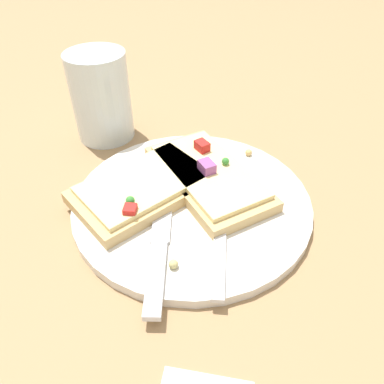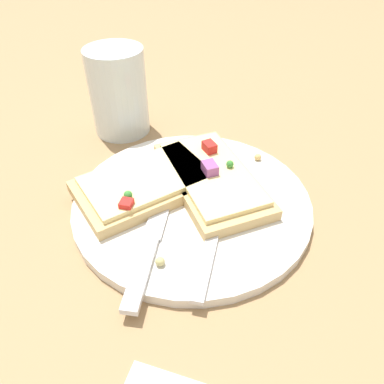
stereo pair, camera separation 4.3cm
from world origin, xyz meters
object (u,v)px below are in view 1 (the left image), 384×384
at_px(plate, 192,202).
at_px(pizza_slice_main, 208,175).
at_px(drinking_glass, 101,97).
at_px(fork, 221,208).
at_px(pizza_slice_corner, 144,189).
at_px(knife, 160,236).

xyz_separation_m(plate, pizza_slice_main, (-0.03, 0.01, 0.02)).
distance_m(plate, drinking_glass, 0.21).
height_order(fork, pizza_slice_main, pizza_slice_main).
bearing_deg(pizza_slice_main, plate, 119.52).
relative_size(fork, drinking_glass, 1.77).
bearing_deg(pizza_slice_corner, fork, -56.13).
bearing_deg(drinking_glass, plate, 48.79).
xyz_separation_m(fork, pizza_slice_main, (-0.05, -0.02, 0.01)).
relative_size(fork, pizza_slice_corner, 1.17).
height_order(pizza_slice_corner, drinking_glass, drinking_glass).
xyz_separation_m(plate, knife, (0.07, -0.02, 0.01)).
height_order(knife, drinking_glass, drinking_glass).
distance_m(pizza_slice_main, pizza_slice_corner, 0.08).
xyz_separation_m(plate, fork, (0.01, 0.04, 0.01)).
relative_size(fork, knife, 0.97).
distance_m(plate, pizza_slice_corner, 0.06).
xyz_separation_m(fork, pizza_slice_corner, (-0.01, -0.09, 0.01)).
relative_size(pizza_slice_main, pizza_slice_corner, 1.03).
bearing_deg(knife, fork, -55.52).
xyz_separation_m(pizza_slice_main, drinking_glass, (-0.10, -0.17, 0.04)).
relative_size(plate, pizza_slice_corner, 1.48).
height_order(plate, pizza_slice_main, pizza_slice_main).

